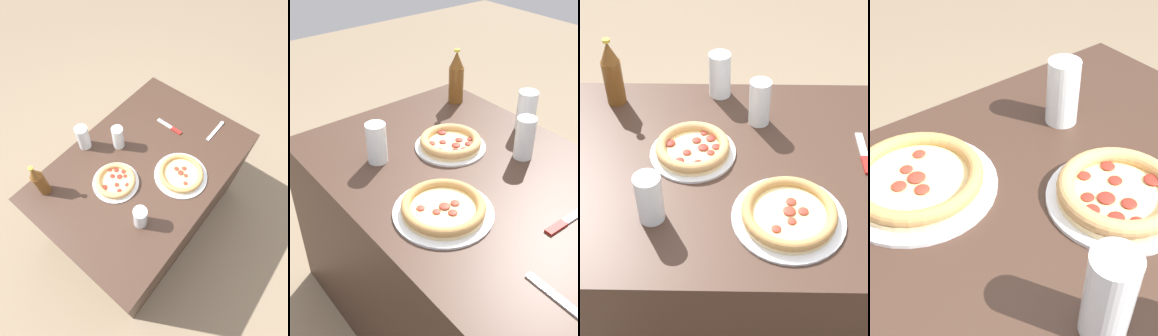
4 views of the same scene
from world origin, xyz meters
The scene contains 4 objects.
pizza_veggie centered at (-0.19, 0.05, 0.76)m, with size 0.26×0.26×0.05m.
pizza_margherita centered at (0.08, -0.21, 0.76)m, with size 0.30×0.30×0.04m.
glass_iced_tea centered at (0.01, 0.21, 0.81)m, with size 0.07×0.07×0.15m.
glass_orange_juice centered at (-0.28, -0.21, 0.81)m, with size 0.07×0.07×0.15m.
Camera 4 is at (0.33, 0.41, 1.33)m, focal length 50.00 mm.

